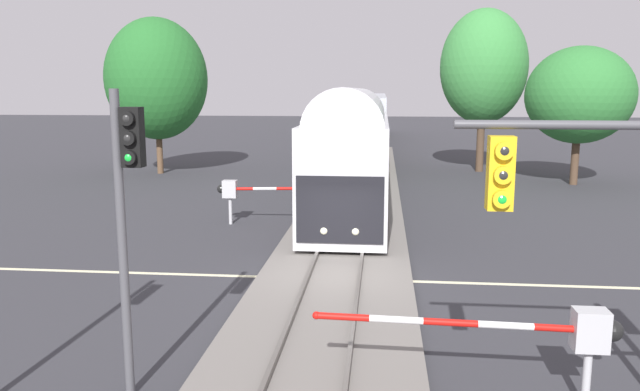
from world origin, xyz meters
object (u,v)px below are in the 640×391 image
Objects in this scene: elm_centre_background at (484,67)px; oak_far_right at (579,95)px; traffic_signal_median at (127,196)px; crossing_gate_near at (559,332)px; pine_left_background at (156,79)px; commuter_train at (366,124)px; crossing_gate_far at (243,190)px.

oak_far_right is (4.52, -5.36, -1.77)m from elm_centre_background.
crossing_gate_near is at bearing 2.14° from traffic_signal_median.
elm_centre_background is at bearing 8.43° from pine_left_background.
oak_far_right reaches higher than commuter_train.
crossing_gate_near is 0.49× the size of elm_centre_background.
crossing_gate_near is 27.71m from oak_far_right.
commuter_train is 11.03m from elm_centre_background.
crossing_gate_near is 32.29m from elm_centre_background.
crossing_gate_near and crossing_gate_far have the same top height.
oak_far_right is at bearing 60.03° from traffic_signal_median.
commuter_train reaches higher than crossing_gate_near.
commuter_train is at bearing 135.69° from oak_far_right.
crossing_gate_far is (-8.56, 13.88, 0.01)m from crossing_gate_near.
commuter_train is 17.35m from oak_far_right.
traffic_signal_median is 0.55× the size of pine_left_background.
pine_left_background reaches higher than oak_far_right.
oak_far_right reaches higher than crossing_gate_far.
oak_far_right is at bearing 36.80° from crossing_gate_far.
oak_far_right reaches higher than crossing_gate_near.
oak_far_right is (25.43, -2.27, -0.98)m from pine_left_background.
crossing_gate_near is 16.30m from crossing_gate_far.
pine_left_background is 25.55m from oak_far_right.
traffic_signal_median is 0.69× the size of oak_far_right.
elm_centre_background is at bearing 71.33° from traffic_signal_median.
elm_centre_background reaches higher than pine_left_background.
pine_left_background is (-10.13, 28.80, 2.43)m from traffic_signal_median.
pine_left_background is 0.94× the size of elm_centre_background.
commuter_train is 11.71× the size of crossing_gate_far.
traffic_signal_median reaches higher than crossing_gate_far.
pine_left_background is (-13.13, -9.74, 3.34)m from commuter_train.
pine_left_background is at bearing 174.91° from oak_far_right.
crossing_gate_far is at bearing -143.20° from oak_far_right.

